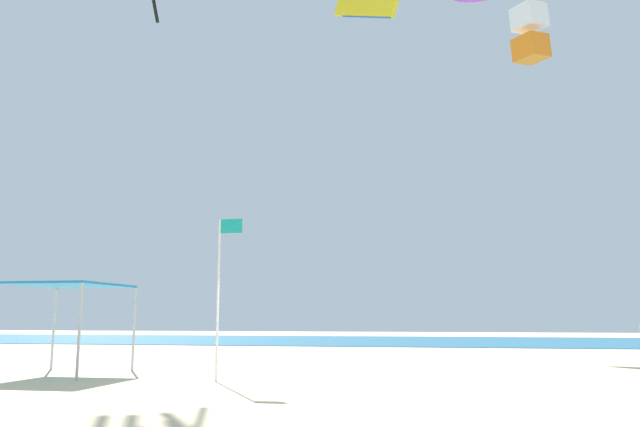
% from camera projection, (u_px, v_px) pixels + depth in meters
% --- Properties ---
extents(ground, '(110.00, 110.00, 0.10)m').
position_uv_depth(ground, '(276.00, 386.00, 14.85)').
color(ground, beige).
extents(ocean_strip, '(110.00, 18.55, 0.03)m').
position_uv_depth(ocean_strip, '(386.00, 341.00, 42.22)').
color(ocean_strip, '#1E6B93').
rests_on(ocean_strip, ground).
extents(canopy_tent, '(2.67, 2.92, 2.45)m').
position_uv_depth(canopy_tent, '(68.00, 289.00, 17.63)').
color(canopy_tent, '#B2B2B7').
rests_on(canopy_tent, ground).
extents(banner_flag, '(0.61, 0.06, 3.94)m').
position_uv_depth(banner_flag, '(221.00, 283.00, 15.62)').
color(banner_flag, silver).
rests_on(banner_flag, ground).
extents(kite_parafoil_yellow, '(4.97, 3.26, 3.39)m').
position_uv_depth(kite_parafoil_yellow, '(366.00, 5.00, 44.07)').
color(kite_parafoil_yellow, yellow).
extents(kite_box_white, '(2.30, 2.29, 3.45)m').
position_uv_depth(kite_box_white, '(530.00, 33.00, 37.33)').
color(kite_box_white, white).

